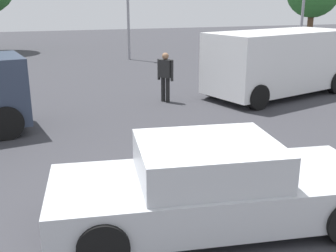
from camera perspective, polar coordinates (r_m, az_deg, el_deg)
name	(u,v)px	position (r m, az deg, el deg)	size (l,w,h in m)	color
ground_plane	(197,221)	(6.27, 4.01, -13.00)	(80.00, 80.00, 0.00)	#38383D
sedan_foreground	(212,186)	(5.99, 6.09, -8.31)	(4.81, 2.39, 1.26)	#B7BABF
dog	(320,161)	(8.18, 20.28, -4.62)	(0.44, 0.56, 0.43)	olive
van_white	(278,61)	(14.37, 14.96, 8.65)	(5.44, 3.40, 2.14)	white
pedestrian	(165,73)	(13.04, -0.37, 7.33)	(0.44, 0.46, 1.56)	black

